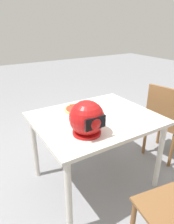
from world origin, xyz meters
TOP-DOWN VIEW (x-y plane):
  - ground_plane at (0.00, 0.00)m, footprint 14.00×14.00m
  - dining_table at (0.00, 0.00)m, footprint 1.08×0.88m
  - pizza_plate at (0.07, -0.19)m, footprint 0.31×0.31m
  - pizza at (0.07, -0.18)m, footprint 0.28×0.28m
  - motorcycle_helmet at (0.22, 0.21)m, footprint 0.27×0.27m
  - chair_side at (-0.90, 0.08)m, footprint 0.47×0.47m

SIDE VIEW (x-z plane):
  - ground_plane at x=0.00m, z-range 0.00..0.00m
  - chair_side at x=-0.90m, z-range 0.06..0.96m
  - dining_table at x=0.00m, z-range 0.28..1.01m
  - pizza_plate at x=0.07m, z-range 0.73..0.74m
  - pizza at x=0.07m, z-range 0.73..0.78m
  - motorcycle_helmet at x=0.22m, z-range 0.72..0.99m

